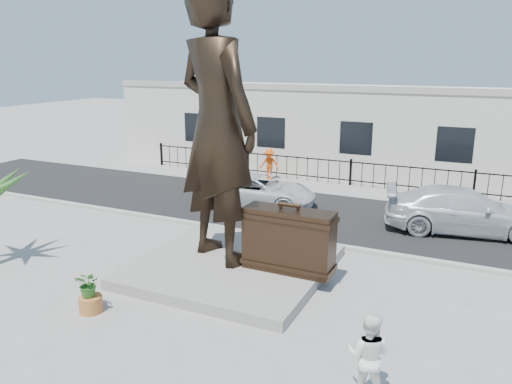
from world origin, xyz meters
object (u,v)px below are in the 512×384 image
(statue, at_px, (217,125))
(suitcase, at_px, (289,240))
(car_white, at_px, (257,191))
(tourist, at_px, (368,355))

(statue, distance_m, suitcase, 3.72)
(statue, relative_size, suitcase, 3.14)
(suitcase, bearing_deg, statue, 178.67)
(suitcase, distance_m, car_white, 7.19)
(suitcase, xyz_separation_m, car_white, (-3.76, 6.11, -0.50))
(car_white, bearing_deg, tourist, -154.45)
(suitcase, height_order, car_white, suitcase)
(tourist, bearing_deg, suitcase, -53.86)
(statue, distance_m, tourist, 7.45)
(suitcase, bearing_deg, tourist, -51.61)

